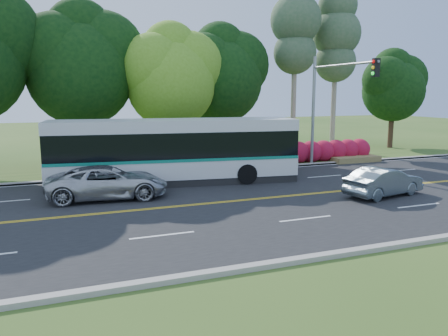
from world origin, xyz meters
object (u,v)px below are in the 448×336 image
object	(u,v)px
transit_bus	(175,152)
sedan	(384,182)
suv	(108,182)
traffic_signal	(331,94)

from	to	relation	value
transit_bus	sedan	world-z (taller)	transit_bus
transit_bus	suv	distance (m)	4.44
sedan	suv	bearing A→B (deg)	59.63
sedan	suv	world-z (taller)	suv
traffic_signal	sedan	xyz separation A→B (m)	(-1.69, -6.95, -3.99)
suv	sedan	bearing A→B (deg)	-103.48
traffic_signal	suv	xyz separation A→B (m)	(-13.59, -2.90, -3.92)
sedan	suv	distance (m)	12.56
transit_bus	traffic_signal	bearing A→B (deg)	10.82
transit_bus	sedan	size ratio (longest dim) A/B	3.22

